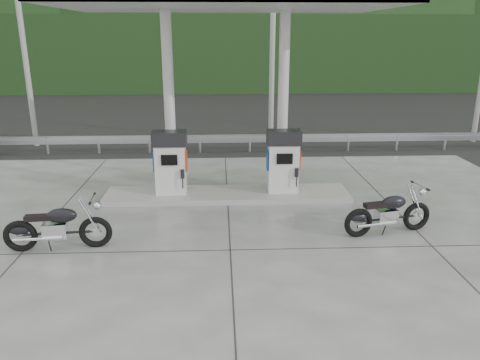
{
  "coord_description": "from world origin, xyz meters",
  "views": [
    {
      "loc": [
        -0.19,
        -10.3,
        4.53
      ],
      "look_at": [
        0.3,
        1.0,
        1.0
      ],
      "focal_mm": 35.0,
      "sensor_mm": 36.0,
      "label": 1
    }
  ],
  "objects_px": {
    "gas_pump_right": "(283,161)",
    "motorcycle_right": "(388,213)",
    "gas_pump_left": "(170,163)",
    "motorcycle_left": "(58,227)"
  },
  "relations": [
    {
      "from": "motorcycle_left",
      "to": "motorcycle_right",
      "type": "xyz_separation_m",
      "value": [
        7.48,
        0.53,
        -0.01
      ]
    },
    {
      "from": "motorcycle_left",
      "to": "motorcycle_right",
      "type": "height_order",
      "value": "motorcycle_left"
    },
    {
      "from": "motorcycle_right",
      "to": "gas_pump_right",
      "type": "bearing_deg",
      "value": 115.39
    },
    {
      "from": "motorcycle_right",
      "to": "gas_pump_left",
      "type": "bearing_deg",
      "value": 140.24
    },
    {
      "from": "gas_pump_left",
      "to": "motorcycle_right",
      "type": "relative_size",
      "value": 0.86
    },
    {
      "from": "gas_pump_right",
      "to": "motorcycle_left",
      "type": "height_order",
      "value": "gas_pump_right"
    },
    {
      "from": "motorcycle_left",
      "to": "gas_pump_right",
      "type": "bearing_deg",
      "value": 26.21
    },
    {
      "from": "gas_pump_right",
      "to": "motorcycle_right",
      "type": "bearing_deg",
      "value": -51.94
    },
    {
      "from": "gas_pump_right",
      "to": "motorcycle_left",
      "type": "relative_size",
      "value": 0.84
    },
    {
      "from": "gas_pump_left",
      "to": "gas_pump_right",
      "type": "relative_size",
      "value": 1.0
    }
  ]
}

